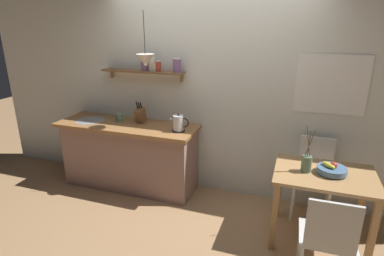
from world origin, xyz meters
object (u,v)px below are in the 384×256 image
knife_block (140,115)px  dining_chair_near (328,237)px  electric_kettle (179,124)px  pendant_lamp (145,60)px  twig_vase (306,163)px  fruit_bowl (332,169)px  dining_chair_far (314,173)px  coffee_mug_by_sink (120,117)px  dining_table (323,185)px

knife_block → dining_chair_near: bearing=-26.6°
electric_kettle → pendant_lamp: pendant_lamp is taller
pendant_lamp → dining_chair_near: bearing=-25.2°
twig_vase → electric_kettle: (-1.45, 0.33, 0.15)m
fruit_bowl → twig_vase: bearing=-172.1°
dining_chair_far → fruit_bowl: 0.55m
dining_chair_far → coffee_mug_by_sink: coffee_mug_by_sink is taller
knife_block → coffee_mug_by_sink: knife_block is taller
electric_kettle → coffee_mug_by_sink: (-0.87, 0.12, -0.04)m
dining_table → coffee_mug_by_sink: size_ratio=6.84×
fruit_bowl → electric_kettle: (-1.68, 0.30, 0.19)m
pendant_lamp → knife_block: bearing=141.1°
twig_vase → electric_kettle: twig_vase is taller
pendant_lamp → fruit_bowl: bearing=-8.0°
twig_vase → coffee_mug_by_sink: twig_vase is taller
dining_chair_far → knife_block: knife_block is taller
dining_chair_far → electric_kettle: size_ratio=3.85×
dining_table → knife_block: bearing=168.5°
electric_kettle → knife_block: knife_block is taller
electric_kettle → pendant_lamp: bearing=-179.4°
fruit_bowl → electric_kettle: electric_kettle is taller
dining_table → dining_chair_far: dining_chair_far is taller
dining_table → fruit_bowl: size_ratio=3.42×
dining_chair_far → pendant_lamp: bearing=-175.1°
twig_vase → pendant_lamp: pendant_lamp is taller
dining_chair_near → electric_kettle: (-1.65, 0.97, 0.48)m
dining_table → coffee_mug_by_sink: bearing=170.4°
dining_chair_far → coffee_mug_by_sink: bearing=-178.9°
dining_table → pendant_lamp: 2.32m
twig_vase → knife_block: (-2.03, 0.47, 0.16)m
dining_table → dining_chair_near: (0.02, -0.66, -0.11)m
fruit_bowl → knife_block: (-2.26, 0.44, 0.20)m
dining_chair_near → pendant_lamp: size_ratio=1.46×
coffee_mug_by_sink → pendant_lamp: pendant_lamp is taller
knife_block → coffee_mug_by_sink: bearing=-174.7°
dining_chair_near → knife_block: size_ratio=3.15×
fruit_bowl → twig_vase: size_ratio=0.58×
fruit_bowl → pendant_lamp: (-2.07, 0.29, 0.92)m
electric_kettle → pendant_lamp: 0.83m
twig_vase → knife_block: bearing=166.8°
dining_table → twig_vase: bearing=-172.3°
dining_table → electric_kettle: electric_kettle is taller
electric_kettle → knife_block: (-0.58, 0.15, 0.01)m
coffee_mug_by_sink → pendant_lamp: 0.91m
knife_block → coffee_mug_by_sink: 0.30m
knife_block → fruit_bowl: bearing=-11.1°
coffee_mug_by_sink → twig_vase: bearing=-10.9°
fruit_bowl → twig_vase: twig_vase is taller
dining_chair_far → fruit_bowl: dining_chair_far is taller
electric_kettle → pendant_lamp: (-0.40, -0.00, 0.73)m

